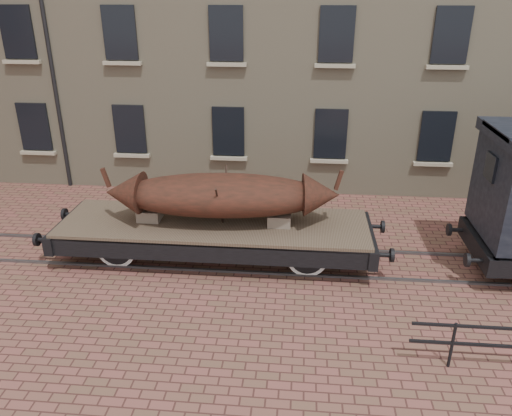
{
  "coord_description": "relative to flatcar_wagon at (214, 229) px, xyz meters",
  "views": [
    {
      "loc": [
        0.01,
        -11.71,
        6.65
      ],
      "look_at": [
        -1.13,
        0.5,
        1.3
      ],
      "focal_mm": 35.0,
      "sensor_mm": 36.0,
      "label": 1
    }
  ],
  "objects": [
    {
      "name": "flatcar_wagon",
      "position": [
        0.0,
        0.0,
        0.0
      ],
      "size": [
        9.1,
        2.47,
        1.37
      ],
      "color": "brown",
      "rests_on": "ground"
    },
    {
      "name": "ground",
      "position": [
        2.19,
        0.0,
        -0.86
      ],
      "size": [
        90.0,
        90.0,
        0.0
      ],
      "primitive_type": "plane",
      "color": "brown"
    },
    {
      "name": "iron_boat",
      "position": [
        0.23,
        -0.0,
        0.99
      ],
      "size": [
        6.12,
        1.99,
        1.48
      ],
      "color": "#4A1F15",
      "rests_on": "flatcar_wagon"
    },
    {
      "name": "rail_track",
      "position": [
        2.19,
        0.0,
        -0.83
      ],
      "size": [
        30.0,
        1.52,
        0.06
      ],
      "color": "#59595E",
      "rests_on": "ground"
    }
  ]
}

